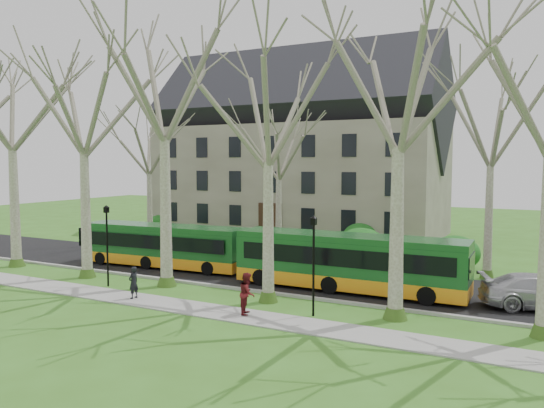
{
  "coord_description": "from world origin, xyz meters",
  "views": [
    {
      "loc": [
        14.8,
        -21.97,
        6.72
      ],
      "look_at": [
        1.91,
        3.0,
        4.47
      ],
      "focal_mm": 35.0,
      "sensor_mm": 36.0,
      "label": 1
    }
  ],
  "objects_px": {
    "bus_follow": "(348,262)",
    "pedestrian_a": "(134,282)",
    "sedan": "(542,292)",
    "bus_lead": "(164,245)",
    "pedestrian_b": "(247,293)"
  },
  "relations": [
    {
      "from": "bus_follow",
      "to": "pedestrian_b",
      "type": "xyz_separation_m",
      "value": [
        -2.5,
        -6.13,
        -0.58
      ]
    },
    {
      "from": "bus_lead",
      "to": "bus_follow",
      "type": "xyz_separation_m",
      "value": [
        12.42,
        -0.49,
        0.12
      ]
    },
    {
      "from": "bus_follow",
      "to": "pedestrian_a",
      "type": "bearing_deg",
      "value": -144.45
    },
    {
      "from": "sedan",
      "to": "pedestrian_a",
      "type": "distance_m",
      "value": 19.09
    },
    {
      "from": "bus_lead",
      "to": "sedan",
      "type": "relative_size",
      "value": 2.06
    },
    {
      "from": "bus_follow",
      "to": "pedestrian_b",
      "type": "bearing_deg",
      "value": -112.72
    },
    {
      "from": "pedestrian_b",
      "to": "bus_follow",
      "type": "bearing_deg",
      "value": -42.14
    },
    {
      "from": "bus_follow",
      "to": "bus_lead",
      "type": "bearing_deg",
      "value": 177.27
    },
    {
      "from": "bus_lead",
      "to": "sedan",
      "type": "distance_m",
      "value": 21.39
    },
    {
      "from": "bus_follow",
      "to": "sedan",
      "type": "relative_size",
      "value": 2.23
    },
    {
      "from": "bus_lead",
      "to": "pedestrian_b",
      "type": "bearing_deg",
      "value": -37.0
    },
    {
      "from": "bus_follow",
      "to": "pedestrian_a",
      "type": "distance_m",
      "value": 10.87
    },
    {
      "from": "sedan",
      "to": "pedestrian_b",
      "type": "xyz_separation_m",
      "value": [
        -11.46,
        -6.83,
        0.14
      ]
    },
    {
      "from": "sedan",
      "to": "bus_lead",
      "type": "bearing_deg",
      "value": 72.05
    },
    {
      "from": "sedan",
      "to": "pedestrian_a",
      "type": "bearing_deg",
      "value": 93.25
    }
  ]
}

